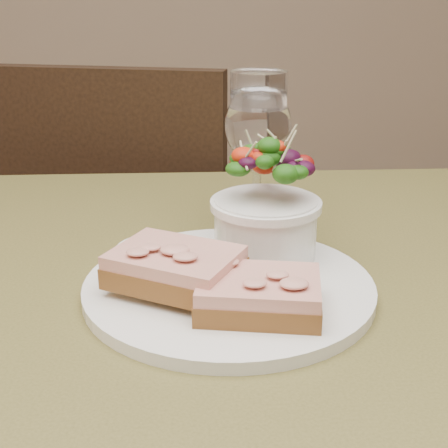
{
  "coord_description": "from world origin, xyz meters",
  "views": [
    {
      "loc": [
        -0.01,
        -0.56,
        1.03
      ],
      "look_at": [
        0.02,
        0.01,
        0.81
      ],
      "focal_mm": 50.0,
      "sensor_mm": 36.0,
      "label": 1
    }
  ],
  "objects": [
    {
      "name": "ramekin",
      "position": [
        -0.05,
        -0.02,
        0.78
      ],
      "size": [
        0.06,
        0.06,
        0.04
      ],
      "color": "silver",
      "rests_on": "dinner_plate"
    },
    {
      "name": "wine_glass",
      "position": [
        0.06,
        0.14,
        0.87
      ],
      "size": [
        0.08,
        0.08,
        0.18
      ],
      "color": "white",
      "rests_on": "cafe_table"
    },
    {
      "name": "sandwich_front",
      "position": [
        0.04,
        -0.08,
        0.78
      ],
      "size": [
        0.12,
        0.09,
        0.03
      ],
      "rotation": [
        0.0,
        0.0,
        -0.16
      ],
      "color": "#502D15",
      "rests_on": "dinner_plate"
    },
    {
      "name": "salad_bowl",
      "position": [
        0.06,
        0.04,
        0.82
      ],
      "size": [
        0.11,
        0.11,
        0.13
      ],
      "color": "white",
      "rests_on": "dinner_plate"
    },
    {
      "name": "garnish",
      "position": [
        -0.05,
        0.06,
        0.77
      ],
      "size": [
        0.05,
        0.04,
        0.02
      ],
      "color": "#10370A",
      "rests_on": "dinner_plate"
    },
    {
      "name": "chair_far",
      "position": [
        -0.12,
        0.69,
        0.29
      ],
      "size": [
        0.51,
        0.51,
        0.9
      ],
      "rotation": [
        0.0,
        0.0,
        2.9
      ],
      "color": "black",
      "rests_on": "ground"
    },
    {
      "name": "sandwich_back",
      "position": [
        -0.03,
        -0.04,
        0.79
      ],
      "size": [
        0.14,
        0.13,
        0.03
      ],
      "rotation": [
        0.0,
        0.0,
        -0.49
      ],
      "color": "#502D15",
      "rests_on": "dinner_plate"
    },
    {
      "name": "cafe_table",
      "position": [
        0.0,
        0.0,
        0.65
      ],
      "size": [
        0.8,
        0.8,
        0.75
      ],
      "color": "#4D4821",
      "rests_on": "ground"
    },
    {
      "name": "dinner_plate",
      "position": [
        0.02,
        -0.02,
        0.76
      ],
      "size": [
        0.28,
        0.28,
        0.01
      ],
      "primitive_type": "cylinder",
      "color": "white",
      "rests_on": "cafe_table"
    }
  ]
}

